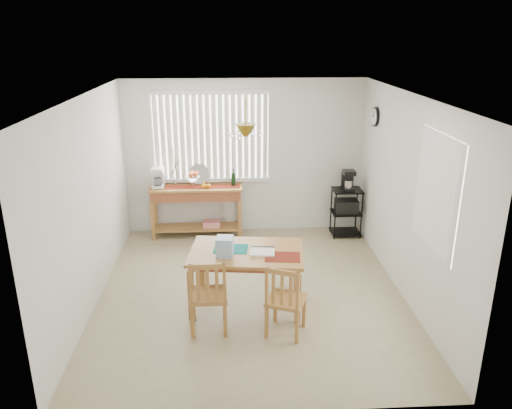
{
  "coord_description": "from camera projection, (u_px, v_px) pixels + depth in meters",
  "views": [
    {
      "loc": [
        -0.26,
        -5.93,
        3.32
      ],
      "look_at": [
        0.1,
        0.55,
        1.05
      ],
      "focal_mm": 35.0,
      "sensor_mm": 36.0,
      "label": 1
    }
  ],
  "objects": [
    {
      "name": "dining_table",
      "position": [
        247.0,
        257.0,
        6.18
      ],
      "size": [
        1.49,
        1.05,
        0.75
      ],
      "color": "#AE783B",
      "rests_on": "ground"
    },
    {
      "name": "sideboard",
      "position": [
        197.0,
        199.0,
        8.34
      ],
      "size": [
        1.54,
        0.43,
        0.87
      ],
      "color": "#AE783B",
      "rests_on": "ground"
    },
    {
      "name": "table_items",
      "position": [
        234.0,
        248.0,
        6.02
      ],
      "size": [
        1.07,
        0.62,
        0.24
      ],
      "color": "#147375",
      "rests_on": "dining_table"
    },
    {
      "name": "chair_left",
      "position": [
        208.0,
        296.0,
        5.69
      ],
      "size": [
        0.44,
        0.44,
        0.93
      ],
      "color": "#AE783B",
      "rests_on": "ground"
    },
    {
      "name": "wire_cart",
      "position": [
        346.0,
        208.0,
        8.4
      ],
      "size": [
        0.48,
        0.38,
        0.82
      ],
      "color": "black",
      "rests_on": "ground"
    },
    {
      "name": "chair_right",
      "position": [
        285.0,
        301.0,
        5.63
      ],
      "size": [
        0.53,
        0.53,
        0.89
      ],
      "color": "#AE783B",
      "rests_on": "ground"
    },
    {
      "name": "room_shell",
      "position": [
        251.0,
        170.0,
        6.16
      ],
      "size": [
        4.2,
        4.7,
        2.7
      ],
      "color": "silver",
      "rests_on": "ground"
    },
    {
      "name": "cart_items",
      "position": [
        348.0,
        180.0,
        8.25
      ],
      "size": [
        0.19,
        0.23,
        0.34
      ],
      "color": "black",
      "rests_on": "wire_cart"
    },
    {
      "name": "sideboard_items",
      "position": [
        180.0,
        179.0,
        8.23
      ],
      "size": [
        1.46,
        0.36,
        0.66
      ],
      "color": "maroon",
      "rests_on": "sideboard"
    },
    {
      "name": "ground",
      "position": [
        251.0,
        292.0,
        6.7
      ],
      "size": [
        4.0,
        4.5,
        0.01
      ],
      "primitive_type": "cube",
      "color": "tan"
    }
  ]
}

